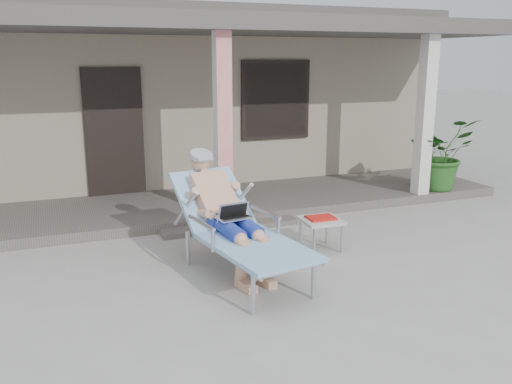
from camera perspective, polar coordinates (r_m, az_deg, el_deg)
name	(u,v)px	position (r m, az deg, el deg)	size (l,w,h in m)	color
ground	(283,276)	(6.18, 2.89, -8.86)	(60.00, 60.00, 0.00)	#9E9E99
house	(160,93)	(11.94, -10.03, 10.23)	(10.40, 5.40, 3.30)	gray
porch_deck	(208,205)	(8.83, -5.07, -1.34)	(10.00, 2.00, 0.15)	#605B56
porch_overhang	(205,31)	(8.48, -5.37, 16.55)	(10.00, 2.30, 2.85)	silver
porch_step	(231,227)	(7.78, -2.68, -3.69)	(2.00, 0.30, 0.07)	#605B56
lounger	(231,198)	(6.05, -2.62, -0.63)	(1.16, 2.24, 1.41)	#B7B7BC
side_table	(321,222)	(6.93, 6.87, -3.14)	(0.51, 0.51, 0.44)	#B1B2AD
potted_palm	(440,154)	(9.97, 18.82, 3.84)	(1.12, 0.97, 1.25)	#26591E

